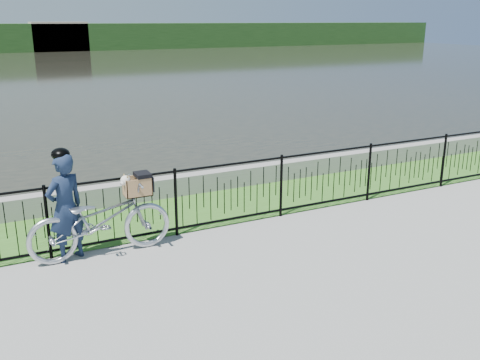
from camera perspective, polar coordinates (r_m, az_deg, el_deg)
ground at (r=8.06m, az=4.07°, el=-8.55°), size 120.00×120.00×0.00m
grass_strip at (r=10.20m, az=-3.40°, el=-2.95°), size 60.00×2.00×0.01m
water at (r=39.56m, az=-21.53°, el=10.63°), size 120.00×120.00×0.00m
quay_wall at (r=11.02m, az=-5.49°, el=-0.42°), size 60.00×0.30×0.40m
fence at (r=9.15m, az=-0.97°, el=-1.48°), size 14.00×0.06×1.15m
far_treeline at (r=66.37m, az=-24.18°, el=13.67°), size 120.00×6.00×3.00m
far_building_right at (r=65.49m, az=-18.73°, el=14.30°), size 6.00×3.00×3.20m
bicycle_rig at (r=8.27m, az=-14.62°, el=-4.10°), size 2.14×0.75×1.23m
cyclist at (r=8.18m, az=-18.14°, el=-2.63°), size 0.70×0.60×1.69m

